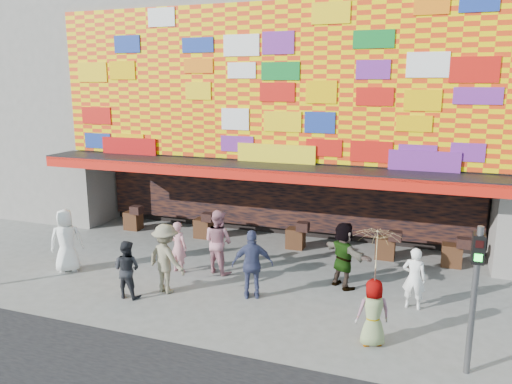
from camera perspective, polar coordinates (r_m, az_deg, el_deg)
ground at (r=13.61m, az=-5.01°, el=-11.83°), size 90.00×90.00×0.00m
shop_building at (r=20.10m, az=4.79°, el=11.42°), size 15.20×9.40×10.00m
neighbor_left at (r=26.55m, az=-24.17°, el=12.31°), size 11.00×8.00×12.00m
signal_right at (r=10.43m, az=23.76°, el=-9.62°), size 0.22×0.20×3.00m
ped_a at (r=15.99m, az=-20.86°, el=-5.20°), size 1.12×1.04×1.92m
ped_b at (r=15.13m, az=-8.87°, el=-6.22°), size 0.61×0.43×1.56m
ped_c at (r=13.70m, az=-14.55°, el=-8.52°), size 0.76×0.59×1.56m
ped_d at (r=13.72m, az=-10.24°, el=-7.49°), size 1.39×1.04×1.91m
ped_e at (r=13.17m, az=-0.41°, el=-8.28°), size 1.18×0.82×1.85m
ped_f at (r=14.03m, az=9.98°, el=-7.12°), size 1.71×1.50×1.87m
ped_g at (r=11.30m, az=13.23°, el=-13.27°), size 0.86×0.74×1.49m
ped_h at (r=13.25m, az=17.62°, el=-9.37°), size 0.62×0.44×1.59m
ped_i at (r=14.92m, az=-4.33°, el=-5.65°), size 1.12×0.99×1.92m
parasol at (r=10.77m, az=13.61°, el=-6.47°), size 1.02×1.04×1.87m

